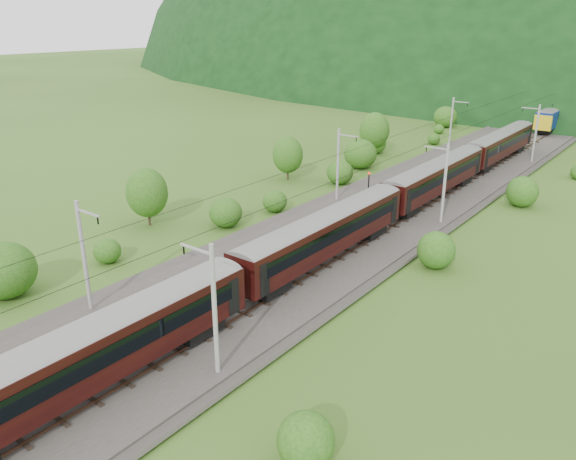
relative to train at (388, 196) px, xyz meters
The scene contains 14 objects.
ground 27.95m from the train, 94.96° to the right, with size 600.00×600.00×0.00m, color #355119.
railbed 18.10m from the train, 97.75° to the right, with size 14.00×220.00×0.30m, color #38332D.
track_left 18.53m from the train, 105.23° to the right, with size 2.40×220.00×0.27m.
track_right 17.90m from the train, 90.00° to the right, with size 2.40×220.00×0.27m.
catenary_left 9.63m from the train, 152.87° to the left, with size 2.54×192.28×8.00m.
catenary_right 5.84m from the train, 49.56° to the left, with size 2.54×192.28×8.00m.
overhead_wires 18.17m from the train, 97.75° to the right, with size 4.83×198.00×0.03m.
mountain_ridge 298.62m from the train, 114.20° to the left, with size 336.00×280.00×132.00m, color black.
train is the anchor object (origin of this frame).
hazard_post_near 24.63m from the train, 96.60° to the left, with size 0.16×0.16×1.51m, color red.
hazard_post_far 11.78m from the train, 100.52° to the left, with size 0.17×0.17×1.55m, color red.
signal 11.43m from the train, 128.77° to the left, with size 0.27×0.27×2.48m.
vegetation_left 17.02m from the train, 166.96° to the right, with size 11.98×146.61×6.91m.
vegetation_right 28.03m from the train, 70.13° to the right, with size 7.25×103.43×3.15m.
Camera 1 is at (26.19, -19.41, 19.57)m, focal length 35.00 mm.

